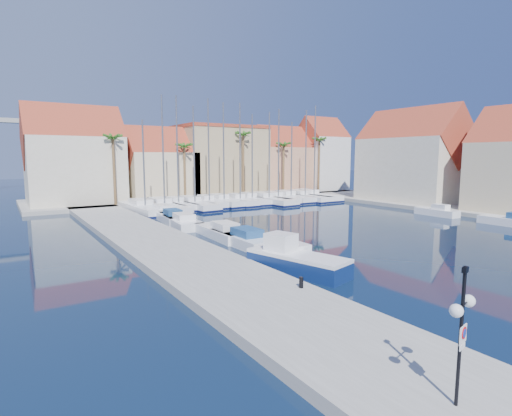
% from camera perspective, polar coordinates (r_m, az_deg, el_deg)
% --- Properties ---
extents(ground, '(260.00, 260.00, 0.00)m').
position_cam_1_polar(ground, '(23.92, 22.36, -10.02)').
color(ground, black).
rests_on(ground, ground).
extents(quay_west, '(6.00, 77.00, 0.50)m').
position_cam_1_polar(quay_west, '(28.94, -11.87, -6.11)').
color(quay_west, gray).
rests_on(quay_west, ground).
extents(shore_north, '(54.00, 16.00, 0.50)m').
position_cam_1_polar(shore_north, '(67.71, -7.35, 1.68)').
color(shore_north, gray).
rests_on(shore_north, ground).
extents(shore_east, '(12.00, 60.00, 0.50)m').
position_cam_1_polar(shore_east, '(58.44, 28.31, -0.05)').
color(shore_east, gray).
rests_on(shore_east, ground).
extents(lamp_post, '(1.24, 0.54, 3.73)m').
position_cam_1_polar(lamp_post, '(11.65, 27.38, -13.47)').
color(lamp_post, black).
rests_on(lamp_post, quay_west).
extents(bollard, '(0.22, 0.22, 0.54)m').
position_cam_1_polar(bollard, '(20.07, 6.48, -10.53)').
color(bollard, black).
rests_on(bollard, quay_west).
extents(fishing_boat, '(3.69, 6.70, 2.23)m').
position_cam_1_polar(fishing_boat, '(24.31, 5.57, -7.39)').
color(fishing_boat, '#0E2152').
rests_on(fishing_boat, ground).
extents(motorboat_west_0, '(1.83, 5.32, 1.40)m').
position_cam_1_polar(motorboat_west_0, '(26.35, 5.07, -6.74)').
color(motorboat_west_0, white).
rests_on(motorboat_west_0, ground).
extents(motorboat_west_1, '(2.38, 7.22, 1.40)m').
position_cam_1_polar(motorboat_west_1, '(31.60, -1.88, -4.33)').
color(motorboat_west_1, white).
rests_on(motorboat_west_1, ground).
extents(motorboat_west_2, '(2.59, 7.24, 1.40)m').
position_cam_1_polar(motorboat_west_2, '(34.48, -4.88, -3.36)').
color(motorboat_west_2, white).
rests_on(motorboat_west_2, ground).
extents(motorboat_west_3, '(3.02, 7.38, 1.40)m').
position_cam_1_polar(motorboat_west_3, '(40.19, -10.48, -1.92)').
color(motorboat_west_3, white).
rests_on(motorboat_west_3, ground).
extents(motorboat_west_4, '(2.76, 6.85, 1.40)m').
position_cam_1_polar(motorboat_west_4, '(43.54, -12.01, -1.24)').
color(motorboat_west_4, white).
rests_on(motorboat_west_4, ground).
extents(motorboat_west_5, '(2.47, 7.51, 1.40)m').
position_cam_1_polar(motorboat_west_5, '(48.12, -13.35, -0.47)').
color(motorboat_west_5, white).
rests_on(motorboat_west_5, ground).
extents(motorboat_east_1, '(1.78, 5.05, 1.40)m').
position_cam_1_polar(motorboat_east_1, '(51.33, 24.46, -0.46)').
color(motorboat_east_1, white).
rests_on(motorboat_east_1, ground).
extents(sailboat_0, '(3.49, 11.79, 11.27)m').
position_cam_1_polar(sailboat_0, '(51.18, -15.78, -0.04)').
color(sailboat_0, white).
rests_on(sailboat_0, ground).
extents(sailboat_1, '(3.45, 11.83, 14.40)m').
position_cam_1_polar(sailboat_1, '(52.31, -13.19, 0.23)').
color(sailboat_1, white).
rests_on(sailboat_1, ground).
extents(sailboat_2, '(2.86, 8.74, 14.56)m').
position_cam_1_polar(sailboat_2, '(53.43, -11.22, 0.51)').
color(sailboat_2, white).
rests_on(sailboat_2, ground).
extents(sailboat_3, '(3.44, 10.76, 13.35)m').
position_cam_1_polar(sailboat_3, '(53.81, -9.01, 0.54)').
color(sailboat_3, white).
rests_on(sailboat_3, ground).
extents(sailboat_4, '(2.42, 8.44, 14.53)m').
position_cam_1_polar(sailboat_4, '(55.19, -6.88, 0.82)').
color(sailboat_4, white).
rests_on(sailboat_4, ground).
extents(sailboat_5, '(2.61, 9.10, 14.19)m').
position_cam_1_polar(sailboat_5, '(56.38, -4.83, 0.96)').
color(sailboat_5, white).
rests_on(sailboat_5, ground).
extents(sailboat_6, '(2.63, 8.47, 14.24)m').
position_cam_1_polar(sailboat_6, '(57.02, -2.49, 1.07)').
color(sailboat_6, white).
rests_on(sailboat_6, ground).
extents(sailboat_7, '(2.86, 8.84, 12.86)m').
position_cam_1_polar(sailboat_7, '(58.60, -0.78, 1.21)').
color(sailboat_7, white).
rests_on(sailboat_7, ground).
extents(sailboat_8, '(3.58, 11.57, 13.18)m').
position_cam_1_polar(sailboat_8, '(58.86, 1.49, 1.20)').
color(sailboat_8, white).
rests_on(sailboat_8, ground).
extents(sailboat_9, '(2.93, 9.74, 13.77)m').
position_cam_1_polar(sailboat_9, '(60.37, 2.91, 1.38)').
color(sailboat_9, white).
rests_on(sailboat_9, ground).
extents(sailboat_10, '(2.96, 10.49, 12.04)m').
position_cam_1_polar(sailboat_10, '(62.26, 4.70, 1.51)').
color(sailboat_10, white).
rests_on(sailboat_10, ground).
extents(sailboat_11, '(3.43, 11.00, 13.87)m').
position_cam_1_polar(sailboat_11, '(63.16, 6.64, 1.59)').
color(sailboat_11, white).
rests_on(sailboat_11, ground).
extents(sailboat_12, '(3.40, 11.85, 14.73)m').
position_cam_1_polar(sailboat_12, '(64.86, 7.89, 1.72)').
color(sailboat_12, white).
rests_on(sailboat_12, ground).
extents(building_0, '(12.30, 9.00, 13.50)m').
position_cam_1_polar(building_0, '(60.51, -24.48, 6.36)').
color(building_0, beige).
rests_on(building_0, shore_north).
extents(building_1, '(10.30, 8.00, 11.00)m').
position_cam_1_polar(building_1, '(63.42, -13.60, 5.72)').
color(building_1, beige).
rests_on(building_1, shore_north).
extents(building_2, '(14.20, 10.20, 11.50)m').
position_cam_1_polar(building_2, '(68.72, -5.16, 6.81)').
color(building_2, tan).
rests_on(building_2, shore_north).
extents(building_3, '(10.30, 8.00, 12.00)m').
position_cam_1_polar(building_3, '(74.25, 3.49, 6.56)').
color(building_3, tan).
rests_on(building_3, shore_north).
extents(building_4, '(8.30, 8.00, 14.00)m').
position_cam_1_polar(building_4, '(79.16, 9.23, 7.33)').
color(building_4, silver).
rests_on(building_4, shore_north).
extents(building_6, '(9.00, 14.30, 13.50)m').
position_cam_1_polar(building_6, '(62.87, 21.45, 6.52)').
color(building_6, beige).
rests_on(building_6, shore_east).
extents(palm_0, '(2.60, 2.60, 10.15)m').
position_cam_1_polar(palm_0, '(56.39, -19.79, 9.15)').
color(palm_0, brown).
rests_on(palm_0, shore_north).
extents(palm_1, '(2.60, 2.60, 9.15)m').
position_cam_1_polar(palm_1, '(59.46, -10.23, 8.45)').
color(palm_1, brown).
rests_on(palm_1, shore_north).
extents(palm_2, '(2.60, 2.60, 11.15)m').
position_cam_1_polar(palm_2, '(64.05, -1.86, 10.16)').
color(palm_2, brown).
rests_on(palm_2, shore_north).
extents(palm_3, '(2.60, 2.60, 9.65)m').
position_cam_1_polar(palm_3, '(68.46, 3.97, 8.79)').
color(palm_3, brown).
rests_on(palm_3, shore_north).
extents(palm_4, '(2.60, 2.60, 10.65)m').
position_cam_1_polar(palm_4, '(73.56, 9.04, 9.35)').
color(palm_4, brown).
rests_on(palm_4, shore_north).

